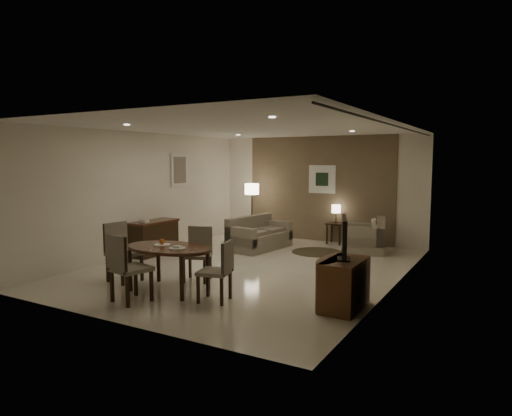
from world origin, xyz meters
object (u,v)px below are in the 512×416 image
Objects in this scene: dining_table at (169,269)px; console_desk at (154,238)px; chair_near at (131,268)px; tv_cabinet at (344,284)px; chair_left at (124,253)px; chair_right at (214,271)px; chair_far at (197,255)px; floor_lamp at (252,211)px; side_table at (336,233)px; armchair at (366,235)px; sofa at (260,233)px.

console_desk is at bearing 136.78° from dining_table.
chair_near is (-0.10, -0.72, 0.15)m from dining_table.
chair_left reaches higher than tv_cabinet.
dining_table is at bearing -86.03° from chair_left.
chair_right is at bearing -137.50° from chair_near.
chair_far is 1.02× the size of chair_right.
chair_left is (-1.07, -0.64, 0.04)m from chair_far.
floor_lamp reaches higher than chair_near.
tv_cabinet is at bearing -17.05° from console_desk.
armchair is at bearing -35.51° from side_table.
dining_table is 1.49× the size of chair_near.
chair_near is 6.07m from side_table.
chair_near is at bearing -122.74° from chair_left.
side_table is 0.36× the size of floor_lamp.
chair_left is 3.74m from sofa.
chair_far reaches higher than armchair.
chair_far is at bearing 176.29° from tv_cabinet.
chair_near reaches higher than chair_far.
floor_lamp is (-0.87, 1.12, 0.36)m from sofa.
armchair reaches higher than dining_table.
console_desk reaches higher than tv_cabinet.
chair_near is 0.63× the size of sofa.
chair_near is (-2.84, -1.24, 0.16)m from tv_cabinet.
chair_far reaches higher than chair_right.
side_table is (-0.95, 0.68, -0.13)m from armchair.
side_table is (0.91, 5.26, -0.09)m from dining_table.
chair_near is 4.47m from sofa.
tv_cabinet is 5.93m from floor_lamp.
chair_left reaches higher than sofa.
dining_table is (2.15, -2.02, -0.02)m from console_desk.
chair_left reaches higher than chair_far.
console_desk is 4.76m from armchair.
chair_near reaches higher than dining_table.
sofa is 1.46m from floor_lamp.
chair_left is 5.56m from side_table.
chair_far is at bearing -72.39° from floor_lamp.
armchair is (2.28, 0.84, 0.02)m from sofa.
armchair reaches higher than tv_cabinet.
chair_left reaches higher than chair_right.
chair_right reaches higher than sofa.
chair_far is (0.03, 0.70, 0.11)m from dining_table.
dining_table is 5.04m from floor_lamp.
chair_far is 0.92× the size of chair_left.
console_desk is 2.44m from sofa.
console_desk is at bearing -137.46° from chair_right.
armchair is 3.18m from floor_lamp.
floor_lamp is (-1.29, 4.86, 0.38)m from dining_table.
chair_far is (0.13, 1.42, -0.05)m from chair_near.
chair_near is 1.01× the size of chair_left.
chair_far is at bearing -83.49° from chair_near.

